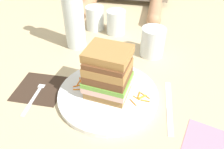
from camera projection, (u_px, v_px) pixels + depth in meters
ground_plane at (108, 96)px, 0.63m from camera, size 3.00×3.00×0.00m
main_plate at (110, 94)px, 0.62m from camera, size 0.28×0.28×0.02m
sandwich at (110, 73)px, 0.58m from camera, size 0.13×0.12×0.14m
carrot_shred_0 at (90, 83)px, 0.65m from camera, size 0.02×0.02×0.00m
carrot_shred_1 at (88, 85)px, 0.64m from camera, size 0.02×0.01×0.00m
carrot_shred_2 at (79, 89)px, 0.62m from camera, size 0.03×0.01×0.00m
carrot_shred_3 at (80, 80)px, 0.66m from camera, size 0.01×0.03×0.00m
carrot_shred_4 at (86, 81)px, 0.65m from camera, size 0.02×0.02×0.00m
carrot_shred_5 at (78, 83)px, 0.65m from camera, size 0.01×0.03×0.00m
carrot_shred_6 at (77, 86)px, 0.64m from camera, size 0.02×0.02×0.00m
carrot_shred_7 at (133, 102)px, 0.59m from camera, size 0.02×0.02×0.00m
carrot_shred_8 at (142, 98)px, 0.60m from camera, size 0.02×0.02×0.00m
carrot_shred_9 at (145, 96)px, 0.60m from camera, size 0.03×0.02×0.00m
carrot_shred_10 at (136, 98)px, 0.60m from camera, size 0.02×0.01×0.00m
carrot_shred_11 at (139, 95)px, 0.61m from camera, size 0.01×0.03×0.00m
carrot_shred_12 at (145, 101)px, 0.59m from camera, size 0.03×0.00×0.00m
carrot_shred_13 at (143, 96)px, 0.60m from camera, size 0.02×0.02×0.00m
napkin_dark at (40, 88)px, 0.65m from camera, size 0.14×0.13×0.00m
fork at (37, 92)px, 0.63m from camera, size 0.02×0.17×0.00m
knife at (169, 108)px, 0.59m from camera, size 0.02×0.20×0.00m
juice_glass at (152, 43)px, 0.77m from camera, size 0.08×0.08×0.10m
water_bottle at (73, 12)px, 0.76m from camera, size 0.07×0.07×0.30m
empty_tumbler_0 at (116, 22)px, 0.89m from camera, size 0.08×0.08×0.10m
empty_tumbler_1 at (95, 18)px, 0.92m from camera, size 0.08×0.08×0.10m
napkin_pink at (205, 141)px, 0.51m from camera, size 0.12×0.12×0.00m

